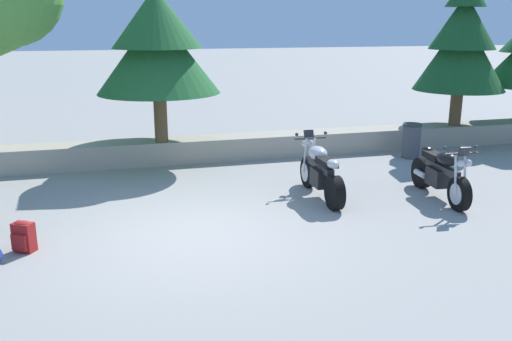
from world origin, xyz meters
TOP-DOWN VIEW (x-y plane):
  - ground_plane at (0.00, 0.00)m, footprint 120.00×120.00m
  - stone_wall at (0.00, 4.80)m, footprint 36.00×0.80m
  - motorcycle_silver_centre at (2.69, 1.32)m, footprint 0.67×2.06m
  - motorcycle_black_far_right at (4.86, 0.63)m, footprint 0.67×2.07m
  - rider_backpack at (-2.46, 0.01)m, footprint 0.35×0.34m
  - pine_tree_mid_left at (0.00, 4.59)m, footprint 2.79×2.79m
  - pine_tree_mid_right at (7.90, 4.70)m, footprint 2.37×2.37m
  - trash_bin at (6.02, 3.68)m, footprint 0.46×0.46m

SIDE VIEW (x-z plane):
  - ground_plane at x=0.00m, z-range 0.00..0.00m
  - rider_backpack at x=-2.46m, z-range 0.01..0.48m
  - stone_wall at x=0.00m, z-range 0.00..0.55m
  - trash_bin at x=6.02m, z-range 0.00..0.86m
  - motorcycle_silver_centre at x=2.69m, z-range -0.10..1.07m
  - motorcycle_black_far_right at x=4.86m, z-range -0.10..1.07m
  - pine_tree_mid_right at x=7.90m, z-range 0.79..4.73m
  - pine_tree_mid_left at x=0.00m, z-range 1.07..4.53m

